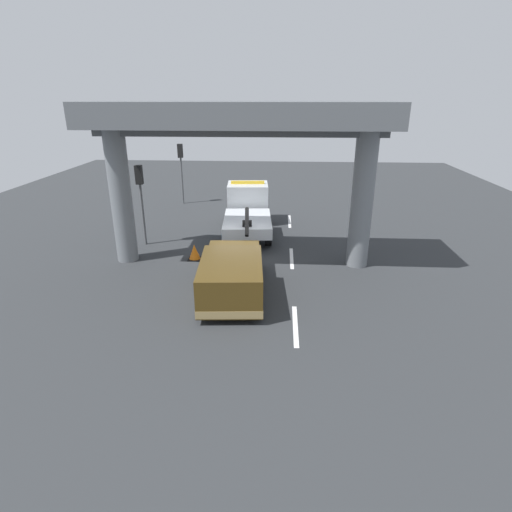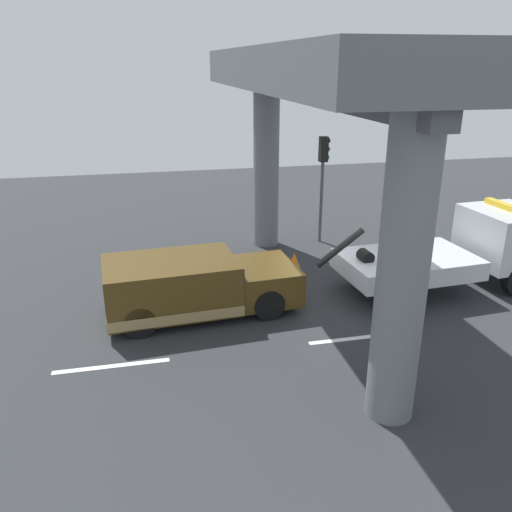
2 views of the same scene
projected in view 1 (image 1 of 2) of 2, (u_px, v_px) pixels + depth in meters
The scene contains 10 objects.
ground_plane at pixel (242, 258), 19.20m from camera, with size 60.00×40.00×0.10m, color #2D3033.
lane_stripe_west at pixel (295, 325), 13.48m from camera, with size 2.60×0.16×0.01m, color silver.
lane_stripe_mid at pixel (292, 258), 19.05m from camera, with size 2.60×0.16×0.01m, color silver.
lane_stripe_east at pixel (290, 221), 24.63m from camera, with size 2.60×0.16×0.01m, color silver.
tow_truck_white at pixel (248, 208), 22.77m from camera, with size 7.32×2.80×2.46m.
towed_van_green at pixel (232, 276), 15.29m from camera, with size 5.34×2.53×1.58m.
overpass_structure at pixel (239, 131), 16.55m from camera, with size 3.60×12.39×6.84m.
traffic_light_near at pixel (140, 187), 19.82m from camera, with size 0.39×0.32×3.97m.
traffic_light_far at pixel (181, 160), 27.70m from camera, with size 0.39×0.32×4.05m.
traffic_cone_orange at pixel (194, 252), 18.83m from camera, with size 0.59×0.59×0.71m.
Camera 1 is at (-17.77, -1.74, 7.05)m, focal length 28.78 mm.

